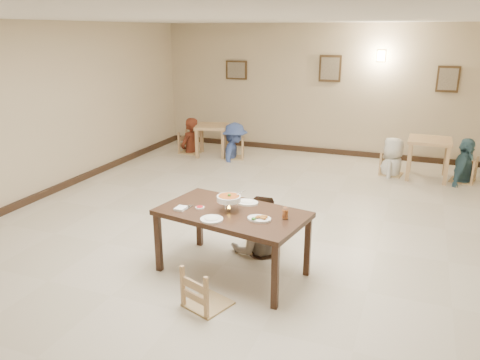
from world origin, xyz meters
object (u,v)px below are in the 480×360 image
at_px(chair_near, 207,267).
at_px(bg_table_right, 429,146).
at_px(chair_far, 263,213).
at_px(drink_glass, 285,213).
at_px(bg_diner_d, 468,138).
at_px(bg_diner_a, 189,118).
at_px(main_table, 232,218).
at_px(curry_warmer, 229,199).
at_px(bg_chair_ll, 190,133).
at_px(bg_chair_rl, 393,154).
at_px(bg_diner_b, 234,123).
at_px(bg_table_left, 212,131).
at_px(bg_chair_rr, 465,159).
at_px(bg_chair_lr, 234,139).
at_px(main_diner, 260,196).

xyz_separation_m(chair_near, bg_table_right, (2.17, 5.72, 0.21)).
height_order(chair_far, drink_glass, chair_far).
xyz_separation_m(chair_near, bg_diner_d, (2.84, 5.75, 0.41)).
bearing_deg(bg_diner_a, bg_table_right, 99.57).
xyz_separation_m(main_table, curry_warmer, (-0.04, 0.01, 0.23)).
bearing_deg(bg_table_right, bg_chair_ll, 178.63).
bearing_deg(bg_diner_d, curry_warmer, 167.75).
bearing_deg(bg_chair_rl, bg_diner_b, 98.37).
relative_size(bg_table_left, bg_diner_a, 0.52).
distance_m(bg_table_right, bg_chair_rl, 0.70).
bearing_deg(bg_table_left, chair_far, -57.86).
relative_size(chair_far, bg_diner_a, 0.59).
distance_m(drink_glass, bg_chair_rl, 5.05).
bearing_deg(bg_chair_ll, curry_warmer, -146.88).
bearing_deg(bg_chair_ll, main_table, -146.56).
distance_m(chair_far, chair_near, 1.56).
bearing_deg(bg_diner_d, bg_chair_rr, -162.02).
xyz_separation_m(main_table, bg_table_left, (-2.56, 5.06, -0.13)).
xyz_separation_m(main_table, bg_diner_a, (-3.14, 5.09, 0.13)).
bearing_deg(chair_far, drink_glass, -74.28).
xyz_separation_m(chair_near, curry_warmer, (-0.06, 0.77, 0.50)).
bearing_deg(chair_near, bg_chair_lr, -50.90).
height_order(main_table, main_diner, main_diner).
bearing_deg(main_table, bg_diner_a, 131.99).
xyz_separation_m(chair_near, bg_chair_rr, (2.84, 5.75, 0.00)).
height_order(curry_warmer, bg_diner_a, bg_diner_a).
xyz_separation_m(drink_glass, bg_chair_rr, (2.22, 4.99, -0.41)).
height_order(main_table, curry_warmer, curry_warmer).
bearing_deg(bg_chair_lr, bg_diner_a, -112.02).
relative_size(main_table, bg_table_right, 2.28).
distance_m(chair_far, bg_table_right, 4.66).
height_order(bg_chair_ll, bg_diner_a, bg_diner_a).
xyz_separation_m(bg_chair_ll, bg_chair_rl, (4.67, -0.13, -0.04)).
relative_size(main_diner, bg_chair_rl, 1.76).
distance_m(main_table, curry_warmer, 0.23).
height_order(bg_table_right, bg_chair_lr, bg_chair_lr).
bearing_deg(main_diner, bg_chair_rl, -130.09).
xyz_separation_m(bg_table_left, bg_diner_d, (5.42, -0.07, 0.27)).
relative_size(main_table, bg_diner_d, 1.08).
bearing_deg(main_table, bg_table_left, 127.07).
distance_m(bg_table_left, bg_diner_b, 0.64).
relative_size(main_diner, bg_table_left, 1.75).
bearing_deg(bg_chair_lr, bg_diner_b, -108.09).
xyz_separation_m(bg_chair_ll, bg_diner_d, (6.00, -0.10, 0.38)).
bearing_deg(bg_chair_lr, bg_chair_rl, 71.09).
bearing_deg(drink_glass, bg_diner_d, 66.04).
bearing_deg(bg_table_left, bg_chair_lr, -5.15).
xyz_separation_m(main_table, chair_near, (0.02, -0.76, -0.27)).
bearing_deg(bg_chair_ll, bg_table_left, -90.97).
relative_size(drink_glass, bg_chair_lr, 0.15).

